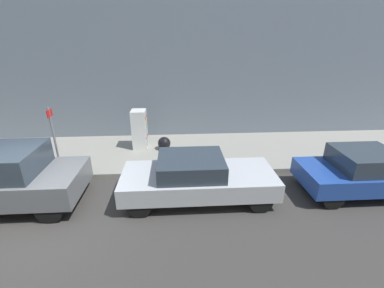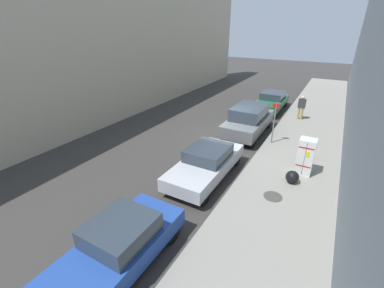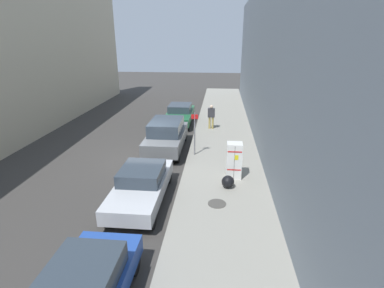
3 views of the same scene
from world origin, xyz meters
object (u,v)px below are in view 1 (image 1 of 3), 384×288
Objects in this scene: street_sign_post at (54,137)px; parked_hatchback_blue at (367,172)px; trash_bag at (164,143)px; parked_sedan_silver at (197,177)px; discarded_refrigerator at (140,129)px.

street_sign_post reaches higher than parked_hatchback_blue.
trash_bag is at bearing -118.09° from parked_hatchback_blue.
parked_sedan_silver is at bearing 17.82° from trash_bag.
trash_bag is (-1.72, 3.59, -1.04)m from street_sign_post.
parked_hatchback_blue reaches higher than parked_sedan_silver.
discarded_refrigerator is 0.36× the size of parked_sedan_silver.
discarded_refrigerator is at bearing -104.73° from trash_bag.
trash_bag is at bearing 75.27° from discarded_refrigerator.
discarded_refrigerator is 0.71× the size of street_sign_post.
street_sign_post is 0.56× the size of parked_hatchback_blue.
discarded_refrigerator reaches higher than trash_bag.
street_sign_post reaches higher than trash_bag.
parked_hatchback_blue reaches higher than trash_bag.
discarded_refrigerator is 3.28m from street_sign_post.
discarded_refrigerator reaches higher than parked_hatchback_blue.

